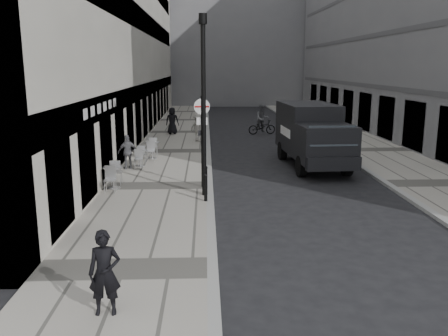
# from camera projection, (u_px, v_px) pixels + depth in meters

# --- Properties ---
(sidewalk) EXTENTS (4.00, 60.00, 0.12)m
(sidewalk) POSITION_uv_depth(u_px,v_px,m) (172.00, 152.00, 25.68)
(sidewalk) COLOR gray
(sidewalk) RESTS_ON ground
(far_sidewalk) EXTENTS (4.00, 60.00, 0.12)m
(far_sidewalk) POSITION_uv_depth(u_px,v_px,m) (372.00, 150.00, 26.10)
(far_sidewalk) COLOR gray
(far_sidewalk) RESTS_ON ground
(building_far) EXTENTS (24.00, 16.00, 22.00)m
(building_far) POSITION_uv_depth(u_px,v_px,m) (218.00, 15.00, 60.64)
(building_far) COLOR slate
(building_far) RESTS_ON ground
(walking_man) EXTENTS (0.61, 0.42, 1.60)m
(walking_man) POSITION_uv_depth(u_px,v_px,m) (105.00, 273.00, 8.61)
(walking_man) COLOR black
(walking_man) RESTS_ON sidewalk
(sign_post) EXTENTS (0.59, 0.11, 3.43)m
(sign_post) POSITION_uv_depth(u_px,v_px,m) (202.00, 129.00, 17.56)
(sign_post) COLOR black
(sign_post) RESTS_ON sidewalk
(lamppost) EXTENTS (0.28, 0.28, 6.19)m
(lamppost) POSITION_uv_depth(u_px,v_px,m) (204.00, 97.00, 16.14)
(lamppost) COLOR black
(lamppost) RESTS_ON sidewalk
(bollard_near) EXTENTS (0.12, 0.12, 0.88)m
(bollard_near) POSITION_uv_depth(u_px,v_px,m) (206.00, 188.00, 16.01)
(bollard_near) COLOR black
(bollard_near) RESTS_ON sidewalk
(bollard_far) EXTENTS (0.13, 0.13, 0.98)m
(bollard_far) POSITION_uv_depth(u_px,v_px,m) (206.00, 181.00, 16.83)
(bollard_far) COLOR black
(bollard_far) RESTS_ON sidewalk
(panel_van) EXTENTS (2.58, 6.23, 2.88)m
(panel_van) POSITION_uv_depth(u_px,v_px,m) (312.00, 132.00, 21.98)
(panel_van) COLOR black
(panel_van) RESTS_ON ground
(cyclist) EXTENTS (1.97, 0.95, 2.03)m
(cyclist) POSITION_uv_depth(u_px,v_px,m) (262.00, 123.00, 32.62)
(cyclist) COLOR black
(cyclist) RESTS_ON ground
(pedestrian_a) EXTENTS (0.97, 0.71, 1.53)m
(pedestrian_a) POSITION_uv_depth(u_px,v_px,m) (128.00, 152.00, 20.99)
(pedestrian_a) COLOR slate
(pedestrian_a) RESTS_ON sidewalk
(pedestrian_b) EXTENTS (1.26, 1.10, 1.69)m
(pedestrian_b) POSITION_uv_depth(u_px,v_px,m) (198.00, 127.00, 28.80)
(pedestrian_b) COLOR gray
(pedestrian_b) RESTS_ON sidewalk
(pedestrian_c) EXTENTS (0.92, 0.64, 1.79)m
(pedestrian_c) POSITION_uv_depth(u_px,v_px,m) (172.00, 121.00, 31.88)
(pedestrian_c) COLOR black
(pedestrian_c) RESTS_ON sidewalk
(cafe_table_near) EXTENTS (0.75, 1.69, 0.96)m
(cafe_table_near) POSITION_uv_depth(u_px,v_px,m) (152.00, 149.00, 23.46)
(cafe_table_near) COLOR silver
(cafe_table_near) RESTS_ON sidewalk
(cafe_table_mid) EXTENTS (0.75, 1.69, 0.96)m
(cafe_table_mid) POSITION_uv_depth(u_px,v_px,m) (113.00, 176.00, 17.67)
(cafe_table_mid) COLOR silver
(cafe_table_mid) RESTS_ON sidewalk
(cafe_table_far) EXTENTS (0.68, 1.54, 0.88)m
(cafe_table_far) POSITION_uv_depth(u_px,v_px,m) (140.00, 157.00, 21.62)
(cafe_table_far) COLOR silver
(cafe_table_far) RESTS_ON sidewalk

